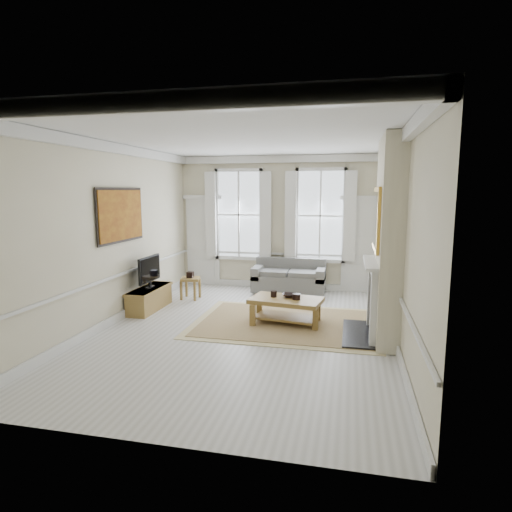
% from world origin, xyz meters
% --- Properties ---
extents(floor, '(7.20, 7.20, 0.00)m').
position_xyz_m(floor, '(0.00, 0.00, 0.00)').
color(floor, '#B7B5AD').
rests_on(floor, ground).
extents(ceiling, '(7.20, 7.20, 0.00)m').
position_xyz_m(ceiling, '(0.00, 0.00, 3.40)').
color(ceiling, white).
rests_on(ceiling, back_wall).
extents(back_wall, '(5.20, 0.00, 5.20)m').
position_xyz_m(back_wall, '(0.00, 3.60, 1.70)').
color(back_wall, beige).
rests_on(back_wall, floor).
extents(left_wall, '(0.00, 7.20, 7.20)m').
position_xyz_m(left_wall, '(-2.60, 0.00, 1.70)').
color(left_wall, beige).
rests_on(left_wall, floor).
extents(right_wall, '(0.00, 7.20, 7.20)m').
position_xyz_m(right_wall, '(2.60, 0.00, 1.70)').
color(right_wall, beige).
rests_on(right_wall, floor).
extents(window_left, '(1.26, 0.20, 2.20)m').
position_xyz_m(window_left, '(-1.05, 3.55, 1.90)').
color(window_left, '#B2BCC6').
rests_on(window_left, back_wall).
extents(window_right, '(1.26, 0.20, 2.20)m').
position_xyz_m(window_right, '(1.05, 3.55, 1.90)').
color(window_right, '#B2BCC6').
rests_on(window_right, back_wall).
extents(door_left, '(0.90, 0.08, 2.30)m').
position_xyz_m(door_left, '(-2.05, 3.56, 1.15)').
color(door_left, silver).
rests_on(door_left, floor).
extents(door_right, '(0.90, 0.08, 2.30)m').
position_xyz_m(door_right, '(2.05, 3.56, 1.15)').
color(door_right, silver).
rests_on(door_right, floor).
extents(painting, '(0.05, 1.66, 1.06)m').
position_xyz_m(painting, '(-2.56, 0.30, 2.05)').
color(painting, '#AE751D').
rests_on(painting, left_wall).
extents(chimney_breast, '(0.35, 1.70, 3.38)m').
position_xyz_m(chimney_breast, '(2.43, 0.20, 1.70)').
color(chimney_breast, beige).
rests_on(chimney_breast, floor).
extents(hearth, '(0.55, 1.50, 0.05)m').
position_xyz_m(hearth, '(2.00, 0.20, 0.03)').
color(hearth, black).
rests_on(hearth, floor).
extents(fireplace, '(0.21, 1.45, 1.33)m').
position_xyz_m(fireplace, '(2.20, 0.20, 0.73)').
color(fireplace, silver).
rests_on(fireplace, floor).
extents(mirror, '(0.06, 1.26, 1.06)m').
position_xyz_m(mirror, '(2.21, 0.20, 2.05)').
color(mirror, gold).
rests_on(mirror, chimney_breast).
extents(sofa, '(1.76, 0.86, 0.84)m').
position_xyz_m(sofa, '(0.35, 3.11, 0.35)').
color(sofa, slate).
rests_on(sofa, floor).
extents(side_table, '(0.49, 0.49, 0.51)m').
position_xyz_m(side_table, '(-1.83, 2.00, 0.40)').
color(side_table, olive).
rests_on(side_table, floor).
extents(rug, '(3.50, 2.60, 0.02)m').
position_xyz_m(rug, '(0.65, 0.59, 0.01)').
color(rug, '#8E6C49').
rests_on(rug, floor).
extents(coffee_table, '(1.43, 0.96, 0.50)m').
position_xyz_m(coffee_table, '(0.65, 0.59, 0.42)').
color(coffee_table, olive).
rests_on(coffee_table, rug).
extents(ceramic_pot_a, '(0.12, 0.12, 0.12)m').
position_xyz_m(ceramic_pot_a, '(0.40, 0.64, 0.56)').
color(ceramic_pot_a, black).
rests_on(ceramic_pot_a, coffee_table).
extents(ceramic_pot_b, '(0.15, 0.15, 0.11)m').
position_xyz_m(ceramic_pot_b, '(0.85, 0.54, 0.55)').
color(ceramic_pot_b, black).
rests_on(ceramic_pot_b, coffee_table).
extents(bowl, '(0.29, 0.29, 0.07)m').
position_xyz_m(bowl, '(0.70, 0.69, 0.53)').
color(bowl, black).
rests_on(bowl, coffee_table).
extents(tv_stand, '(0.43, 1.34, 0.48)m').
position_xyz_m(tv_stand, '(-2.34, 0.93, 0.24)').
color(tv_stand, olive).
rests_on(tv_stand, floor).
extents(tv, '(0.08, 0.90, 0.68)m').
position_xyz_m(tv, '(-2.32, 0.93, 0.87)').
color(tv, black).
rests_on(tv, tv_stand).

